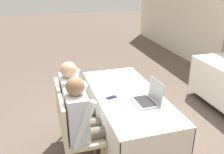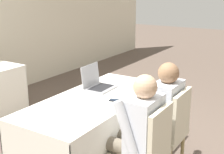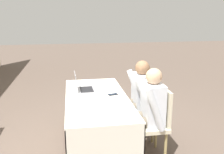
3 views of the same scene
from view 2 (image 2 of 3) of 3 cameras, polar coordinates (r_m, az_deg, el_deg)
conference_table_near at (r=3.21m, az=-3.06°, el=-6.94°), size 1.73×0.78×0.75m
laptop at (r=3.41m, az=-2.60°, el=-1.33°), size 0.33×0.29×0.26m
cell_phone at (r=3.05m, az=0.67°, el=-4.30°), size 0.09×0.13×0.01m
paper_beside_laptop at (r=2.89m, az=-3.57°, el=-5.68°), size 0.28×0.34×0.00m
paper_centre_table at (r=3.61m, az=0.70°, el=-1.12°), size 0.28×0.34×0.00m
chair_near_left at (r=2.73m, az=6.24°, el=-13.18°), size 0.44×0.44×0.89m
chair_near_right at (r=3.14m, az=10.23°, el=-9.32°), size 0.44×0.44×0.89m
person_checkered_shirt at (r=2.70m, az=4.35°, el=-9.68°), size 0.50×0.52×1.15m
person_white_shirt at (r=3.11m, az=8.62°, el=-6.26°), size 0.50×0.52×1.15m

